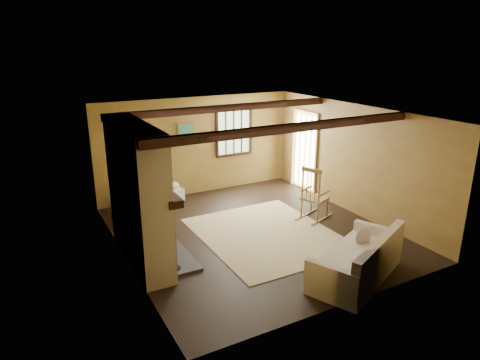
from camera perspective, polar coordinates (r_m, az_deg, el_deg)
ground at (r=8.62m, az=1.75°, el=-7.04°), size 5.50×5.50×0.00m
room_envelope at (r=8.39m, az=2.28°, el=4.10°), size 5.02×5.52×2.44m
fireplace at (r=7.41m, az=-13.26°, el=-2.58°), size 1.02×2.30×2.40m
rug at (r=8.56m, az=3.59°, el=-7.24°), size 2.50×3.00×0.01m
rocking_chair at (r=9.23m, az=9.84°, el=-2.24°), size 0.95×0.72×1.18m
sofa at (r=7.22m, az=15.67°, el=-10.55°), size 2.10×1.56×0.78m
firewood_pile at (r=10.08m, az=-14.98°, el=-3.15°), size 0.63×0.11×0.23m
laundry_basket at (r=10.31m, az=-9.09°, el=-2.06°), size 0.60×0.54×0.30m
basket_pillow at (r=10.23m, az=-9.16°, el=-0.77°), size 0.39×0.31×0.19m
armchair at (r=9.60m, az=-13.17°, el=-2.51°), size 1.00×1.01×0.72m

